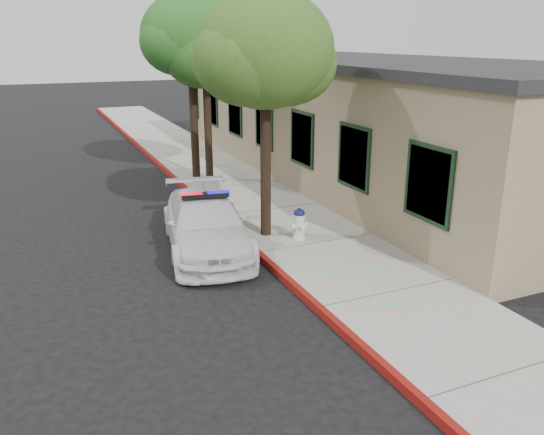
{
  "coord_description": "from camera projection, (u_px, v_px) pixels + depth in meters",
  "views": [
    {
      "loc": [
        -4.47,
        -8.06,
        4.92
      ],
      "look_at": [
        0.1,
        2.33,
        1.2
      ],
      "focal_mm": 36.33,
      "sensor_mm": 36.0,
      "label": 1
    }
  ],
  "objects": [
    {
      "name": "ground",
      "position": [
        317.0,
        315.0,
        10.26
      ],
      "size": [
        120.0,
        120.0,
        0.0
      ],
      "primitive_type": "plane",
      "color": "black",
      "rests_on": "ground"
    },
    {
      "name": "sidewalk",
      "position": [
        317.0,
        245.0,
        13.46
      ],
      "size": [
        3.2,
        60.0,
        0.15
      ],
      "primitive_type": "cube",
      "color": "gray",
      "rests_on": "ground"
    },
    {
      "name": "red_curb",
      "position": [
        259.0,
        255.0,
        12.87
      ],
      "size": [
        0.14,
        60.0,
        0.16
      ],
      "primitive_type": "cube",
      "color": "maroon",
      "rests_on": "ground"
    },
    {
      "name": "clapboard_building",
      "position": [
        364.0,
        118.0,
        19.99
      ],
      "size": [
        7.3,
        20.89,
        4.24
      ],
      "color": "tan",
      "rests_on": "ground"
    },
    {
      "name": "police_car",
      "position": [
        206.0,
        224.0,
        13.18
      ],
      "size": [
        2.61,
        4.82,
        1.45
      ],
      "rotation": [
        0.0,
        0.0,
        -0.17
      ],
      "color": "silver",
      "rests_on": "ground"
    },
    {
      "name": "fire_hydrant",
      "position": [
        299.0,
        224.0,
        13.57
      ],
      "size": [
        0.45,
        0.39,
        0.79
      ],
      "rotation": [
        0.0,
        0.0,
        -0.0
      ],
      "color": "silver",
      "rests_on": "sidewalk"
    },
    {
      "name": "street_tree_near",
      "position": [
        266.0,
        55.0,
        12.65
      ],
      "size": [
        3.52,
        3.2,
        5.87
      ],
      "rotation": [
        0.0,
        0.0,
        -0.41
      ],
      "color": "black",
      "rests_on": "sidewalk"
    },
    {
      "name": "street_tree_mid",
      "position": [
        191.0,
        40.0,
        18.1
      ],
      "size": [
        3.48,
        3.26,
        6.23
      ],
      "rotation": [
        0.0,
        0.0,
        -0.12
      ],
      "color": "black",
      "rests_on": "sidewalk"
    },
    {
      "name": "street_tree_far",
      "position": [
        207.0,
        54.0,
        18.08
      ],
      "size": [
        3.13,
        3.02,
        5.67
      ],
      "rotation": [
        0.0,
        0.0,
        0.08
      ],
      "color": "black",
      "rests_on": "sidewalk"
    }
  ]
}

